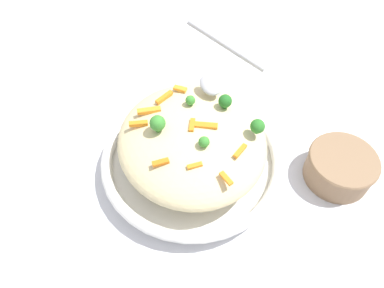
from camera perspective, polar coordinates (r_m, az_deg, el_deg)
ground_plane at (r=0.74m, az=-0.00°, el=-3.68°), size 2.40×2.40×0.00m
serving_bowl at (r=0.72m, az=-0.00°, el=-2.54°), size 0.35×0.35×0.05m
pasta_mound at (r=0.67m, az=-0.00°, el=0.43°), size 0.29×0.27×0.09m
carrot_piece_0 at (r=0.60m, az=-4.89°, el=-2.86°), size 0.01×0.03×0.01m
carrot_piece_1 at (r=0.63m, az=2.11°, el=2.92°), size 0.03×0.04×0.01m
carrot_piece_2 at (r=0.69m, az=-4.34°, el=7.25°), size 0.03×0.04×0.01m
carrot_piece_3 at (r=0.58m, az=5.34°, el=-5.34°), size 0.03×0.02×0.01m
carrot_piece_4 at (r=0.59m, az=0.42°, el=-3.39°), size 0.01×0.03×0.01m
carrot_piece_5 at (r=0.67m, az=-6.70°, el=5.20°), size 0.02×0.04×0.01m
carrot_piece_6 at (r=0.65m, az=-8.33°, el=3.16°), size 0.01×0.03×0.01m
carrot_piece_7 at (r=0.61m, az=7.49°, el=-1.06°), size 0.02×0.03×0.01m
carrot_piece_8 at (r=0.70m, az=-1.86°, el=8.60°), size 0.02×0.03×0.01m
carrot_piece_9 at (r=0.63m, az=0.25°, el=2.92°), size 0.03×0.02×0.01m
broccoli_floret_0 at (r=0.66m, az=-0.26°, el=6.80°), size 0.02×0.02×0.02m
broccoli_floret_1 at (r=0.66m, az=5.18°, el=6.63°), size 0.02×0.02×0.03m
broccoli_floret_2 at (r=0.62m, az=-5.37°, el=3.21°), size 0.03×0.03×0.03m
broccoli_floret_3 at (r=0.63m, az=10.15°, el=2.71°), size 0.03×0.03×0.03m
broccoli_floret_4 at (r=0.60m, az=1.89°, el=0.31°), size 0.02×0.02×0.02m
serving_spoon at (r=0.71m, az=3.87°, el=11.45°), size 0.15×0.14×0.08m
companion_bowl at (r=0.75m, az=22.09°, el=-3.24°), size 0.13×0.13×0.06m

